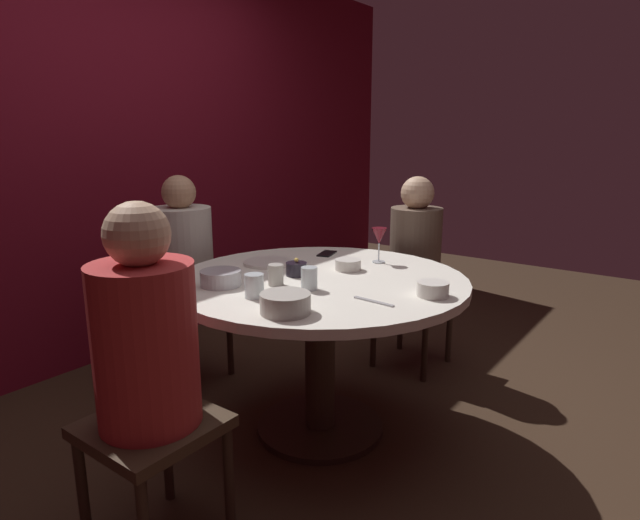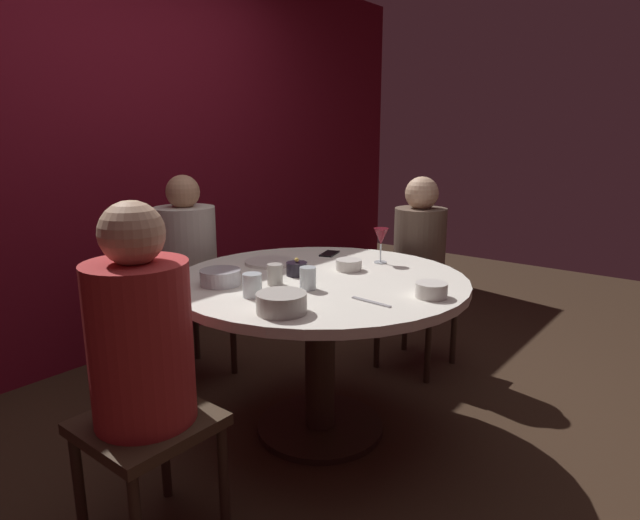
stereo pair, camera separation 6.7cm
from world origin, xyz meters
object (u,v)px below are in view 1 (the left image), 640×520
(cell_phone, at_px, (327,254))
(seated_diner_back, at_px, (183,257))
(bowl_sauce_side, at_px, (348,265))
(bowl_small_white, at_px, (433,289))
(seated_diner_left, at_px, (146,345))
(cup_by_left_diner, at_px, (309,278))
(wine_glass, at_px, (379,237))
(seated_diner_right, at_px, (415,251))
(cup_by_right_diner, at_px, (276,275))
(candle_holder, at_px, (297,269))
(bowl_serving_large, at_px, (221,278))
(cup_near_candle, at_px, (254,286))
(dining_table, at_px, (320,311))
(bowl_salad_center, at_px, (285,303))
(dinner_plate, at_px, (268,262))

(cell_phone, bearing_deg, seated_diner_back, -167.93)
(bowl_sauce_side, bearing_deg, bowl_small_white, -106.37)
(seated_diner_left, relative_size, bowl_sauce_side, 9.75)
(cup_by_left_diner, bearing_deg, wine_glass, 1.41)
(cup_by_left_diner, bearing_deg, seated_diner_right, 4.09)
(cup_by_right_diner, bearing_deg, candle_holder, 9.42)
(seated_diner_right, relative_size, wine_glass, 6.55)
(bowl_serving_large, distance_m, cup_near_candle, 0.24)
(dining_table, bearing_deg, cup_near_candle, 176.22)
(bowl_small_white, xyz_separation_m, cup_near_candle, (-0.44, 0.56, 0.02))
(dining_table, height_order, seated_diner_left, seated_diner_left)
(seated_diner_right, height_order, bowl_serving_large, seated_diner_right)
(candle_holder, distance_m, wine_glass, 0.48)
(seated_diner_back, relative_size, bowl_serving_large, 6.71)
(cup_by_right_diner, bearing_deg, cup_near_candle, -165.14)
(bowl_salad_center, xyz_separation_m, cup_by_right_diner, (0.25, 0.27, 0.01))
(bowl_serving_large, distance_m, cup_by_left_diner, 0.38)
(candle_holder, bearing_deg, dining_table, -69.15)
(dinner_plate, bearing_deg, wine_glass, -50.27)
(wine_glass, xyz_separation_m, dinner_plate, (-0.35, 0.43, -0.12))
(cup_near_candle, xyz_separation_m, cup_by_left_diner, (0.22, -0.11, 0.00))
(bowl_small_white, xyz_separation_m, bowl_sauce_side, (0.15, 0.51, -0.00))
(candle_holder, bearing_deg, dinner_plate, 70.59)
(cup_near_candle, relative_size, cup_by_right_diner, 1.05)
(dining_table, bearing_deg, seated_diner_right, 0.00)
(seated_diner_left, height_order, wine_glass, seated_diner_left)
(wine_glass, relative_size, bowl_salad_center, 0.95)
(bowl_salad_center, distance_m, cup_by_right_diner, 0.37)
(dinner_plate, bearing_deg, bowl_sauce_side, -70.47)
(bowl_serving_large, bearing_deg, cell_phone, -0.53)
(seated_diner_right, bearing_deg, candle_holder, -6.07)
(seated_diner_back, height_order, seated_diner_right, seated_diner_back)
(seated_diner_left, relative_size, cup_near_candle, 12.62)
(dining_table, xyz_separation_m, dinner_plate, (0.05, 0.36, 0.17))
(seated_diner_back, height_order, cup_by_left_diner, seated_diner_back)
(seated_diner_back, bearing_deg, cup_by_left_diner, -9.97)
(dinner_plate, distance_m, bowl_serving_large, 0.42)
(seated_diner_back, relative_size, bowl_salad_center, 6.36)
(seated_diner_right, height_order, dinner_plate, seated_diner_right)
(bowl_sauce_side, height_order, cup_near_candle, cup_near_candle)
(bowl_small_white, bearing_deg, cup_by_left_diner, 116.10)
(seated_diner_right, xyz_separation_m, bowl_small_white, (-0.90, -0.53, 0.08))
(seated_diner_right, bearing_deg, cup_near_candle, -1.13)
(cup_by_right_diner, bearing_deg, bowl_salad_center, -133.26)
(seated_diner_left, relative_size, wine_glass, 6.79)
(wine_glass, distance_m, cup_by_right_diner, 0.64)
(candle_holder, height_order, dinner_plate, candle_holder)
(bowl_small_white, bearing_deg, dining_table, 94.20)
(dining_table, bearing_deg, bowl_sauce_side, -7.92)
(dinner_plate, height_order, bowl_small_white, bowl_small_white)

